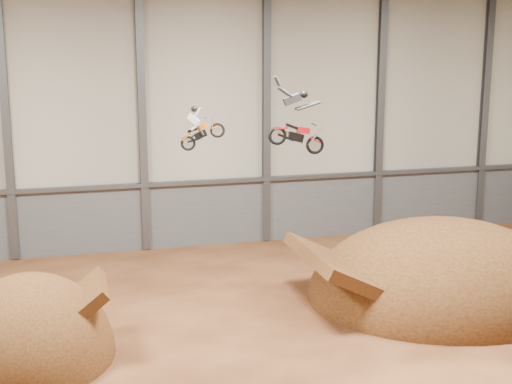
# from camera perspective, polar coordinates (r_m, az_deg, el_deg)

# --- Properties ---
(floor) EXTENTS (40.00, 40.00, 0.00)m
(floor) POSITION_cam_1_polar(r_m,az_deg,el_deg) (25.78, 2.73, -13.20)
(floor) COLOR #4F2915
(floor) RESTS_ON ground
(back_wall) EXTENTS (40.00, 0.10, 14.00)m
(back_wall) POSITION_cam_1_polar(r_m,az_deg,el_deg) (38.08, -4.10, 5.99)
(back_wall) COLOR #B4B0A0
(back_wall) RESTS_ON ground
(lower_band_back) EXTENTS (39.80, 0.18, 3.50)m
(lower_band_back) POSITION_cam_1_polar(r_m,az_deg,el_deg) (38.89, -3.96, -1.74)
(lower_band_back) COLOR #56595E
(lower_band_back) RESTS_ON ground
(steel_rail) EXTENTS (39.80, 0.35, 0.20)m
(steel_rail) POSITION_cam_1_polar(r_m,az_deg,el_deg) (38.35, -3.96, 0.82)
(steel_rail) COLOR #47494F
(steel_rail) RESTS_ON lower_band_back
(steel_column_1) EXTENTS (0.40, 0.36, 13.90)m
(steel_column_1) POSITION_cam_1_polar(r_m,az_deg,el_deg) (37.30, -19.36, 5.22)
(steel_column_1) COLOR #47494F
(steel_column_1) RESTS_ON ground
(steel_column_2) EXTENTS (0.40, 0.36, 13.90)m
(steel_column_2) POSITION_cam_1_polar(r_m,az_deg,el_deg) (37.40, -9.09, 5.76)
(steel_column_2) COLOR #47494F
(steel_column_2) RESTS_ON ground
(steel_column_3) EXTENTS (0.40, 0.36, 13.90)m
(steel_column_3) POSITION_cam_1_polar(r_m,az_deg,el_deg) (38.66, 0.83, 6.11)
(steel_column_3) COLOR #47494F
(steel_column_3) RESTS_ON ground
(steel_column_4) EXTENTS (0.40, 0.36, 13.90)m
(steel_column_4) POSITION_cam_1_polar(r_m,az_deg,el_deg) (40.99, 9.89, 6.27)
(steel_column_4) COLOR #47494F
(steel_column_4) RESTS_ON ground
(steel_column_5) EXTENTS (0.40, 0.36, 13.90)m
(steel_column_5) POSITION_cam_1_polar(r_m,az_deg,el_deg) (44.20, 17.80, 6.28)
(steel_column_5) COLOR #47494F
(steel_column_5) RESTS_ON ground
(takeoff_ramp) EXTENTS (5.92, 6.83, 5.92)m
(takeoff_ramp) POSITION_cam_1_polar(r_m,az_deg,el_deg) (27.11, -17.57, -12.46)
(takeoff_ramp) COLOR #3D210F
(takeoff_ramp) RESTS_ON ground
(landing_ramp) EXTENTS (11.77, 10.41, 6.79)m
(landing_ramp) POSITION_cam_1_polar(r_m,az_deg,el_deg) (32.57, 14.51, -8.08)
(landing_ramp) COLOR #3D210F
(landing_ramp) RESTS_ON ground
(fmx_rider_a) EXTENTS (2.44, 1.27, 2.26)m
(fmx_rider_a) POSITION_cam_1_polar(r_m,az_deg,el_deg) (27.89, -4.06, 5.58)
(fmx_rider_a) COLOR #E05A01
(fmx_rider_b) EXTENTS (3.45, 1.15, 3.10)m
(fmx_rider_b) POSITION_cam_1_polar(r_m,az_deg,el_deg) (26.42, 3.08, 6.06)
(fmx_rider_b) COLOR red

